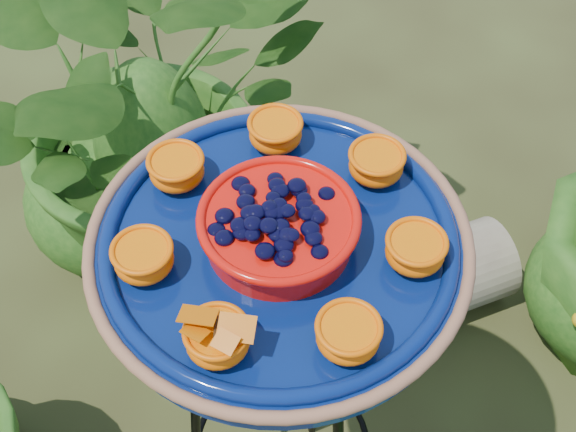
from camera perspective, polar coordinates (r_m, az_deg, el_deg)
name	(u,v)px	position (r m, az deg, el deg)	size (l,w,h in m)	color
tripod_stand	(281,389)	(1.32, -0.48, -12.17)	(0.34, 0.35, 0.90)	black
feeder_dish	(279,242)	(0.98, -0.64, -1.83)	(0.48, 0.48, 0.11)	#071A58
driftwood_log	(387,295)	(1.95, 7.08, -5.58)	(0.21, 0.21, 0.62)	gray
shrub_back_left	(146,104)	(1.86, -10.05, 7.83)	(0.83, 0.72, 0.92)	#1E4A13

